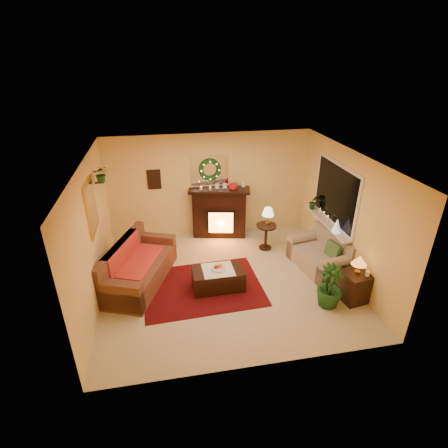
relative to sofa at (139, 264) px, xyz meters
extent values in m
plane|color=beige|center=(1.76, -0.29, -0.43)|extent=(5.00, 5.00, 0.00)
plane|color=white|center=(1.76, -0.29, 2.17)|extent=(5.00, 5.00, 0.00)
plane|color=#EFD88C|center=(1.76, 1.96, 0.87)|extent=(5.00, 5.00, 0.00)
plane|color=#EFD88C|center=(1.76, -2.54, 0.87)|extent=(5.00, 5.00, 0.00)
plane|color=#EFD88C|center=(-0.74, -0.29, 0.87)|extent=(4.50, 4.50, 0.00)
plane|color=#EFD88C|center=(4.26, -0.29, 0.87)|extent=(4.50, 4.50, 0.00)
cube|color=#400C02|center=(1.23, -0.42, -0.42)|extent=(2.42, 1.86, 0.01)
cube|color=brown|center=(0.00, 0.00, 0.00)|extent=(1.58, 2.23, 0.88)
cube|color=#EA4A1B|center=(-0.08, 0.13, 0.03)|extent=(0.82, 1.33, 0.02)
cube|color=#2F1F15|center=(1.96, 1.75, 0.12)|extent=(1.38, 0.68, 1.21)
sphere|color=red|center=(2.29, 1.71, 0.87)|extent=(0.22, 0.22, 0.22)
cylinder|color=white|center=(1.51, 1.74, 0.83)|extent=(0.07, 0.07, 0.20)
cylinder|color=white|center=(1.73, 1.69, 0.83)|extent=(0.06, 0.06, 0.19)
cube|color=white|center=(1.76, 1.94, 1.27)|extent=(0.92, 0.02, 0.72)
torus|color=#194719|center=(1.76, 1.90, 1.29)|extent=(0.55, 0.11, 0.55)
cube|color=#381E11|center=(0.41, 1.94, 1.12)|extent=(0.32, 0.03, 0.48)
cube|color=gold|center=(-0.72, 0.01, 1.32)|extent=(0.03, 0.84, 1.00)
imported|color=#194719|center=(-0.58, 0.76, 1.54)|extent=(0.33, 0.28, 0.36)
cube|color=tan|center=(3.82, -0.19, -0.01)|extent=(1.04, 1.50, 0.80)
cube|color=white|center=(4.25, 0.26, 1.12)|extent=(0.03, 1.86, 1.36)
cube|color=black|center=(4.23, 0.26, 1.12)|extent=(0.02, 1.70, 1.22)
cube|color=white|center=(4.14, 0.26, 0.44)|extent=(0.22, 1.86, 0.04)
cone|color=white|center=(4.10, -0.23, 0.61)|extent=(0.21, 0.21, 0.31)
imported|color=#1E5917|center=(4.11, 0.99, 0.66)|extent=(0.27, 0.21, 0.48)
cylinder|color=#45180E|center=(2.93, 0.86, -0.10)|extent=(0.62, 0.62, 0.63)
cone|color=beige|center=(2.96, 0.90, 0.45)|extent=(0.28, 0.28, 0.43)
cube|color=#381E11|center=(4.02, -1.33, -0.16)|extent=(0.55, 0.55, 0.59)
cone|color=#F5A40F|center=(4.02, -1.32, 0.32)|extent=(0.28, 0.28, 0.41)
cube|color=#552E1C|center=(1.54, -0.49, -0.22)|extent=(1.02, 0.57, 0.43)
cylinder|color=white|center=(1.54, -0.49, 0.02)|extent=(0.28, 0.28, 0.06)
imported|color=#205C1A|center=(3.47, -1.40, 0.02)|extent=(1.48, 1.48, 2.54)
camera|label=1|loc=(0.59, -6.19, 3.87)|focal=28.00mm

